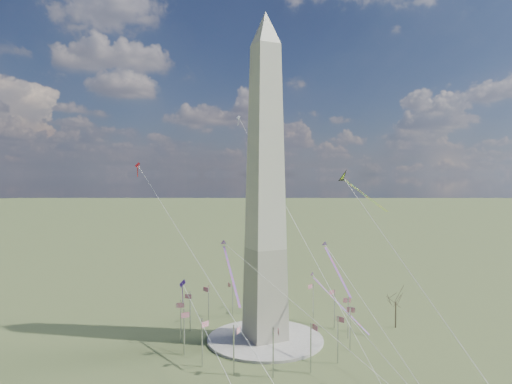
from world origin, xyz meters
name	(u,v)px	position (x,y,z in m)	size (l,w,h in m)	color
ground	(265,340)	(0.00, 0.00, 0.00)	(2000.00, 2000.00, 0.00)	#42572B
plaza	(265,339)	(0.00, 0.00, 0.40)	(36.00, 36.00, 0.80)	#BAB5AA
washington_monument	(265,186)	(0.00, 0.00, 47.95)	(15.56, 15.56, 100.00)	#B7B499
flagpole_ring	(265,317)	(0.00, 0.00, 7.27)	(54.40, 54.40, 13.00)	#BABDC1
tree_near	(396,300)	(44.77, -8.64, 9.47)	(7.59, 7.59, 13.27)	#4F3E30
kite_delta_black	(346,179)	(38.99, 11.67, 49.73)	(13.85, 17.57, 15.18)	black
kite_diamond_purple	(183,287)	(-24.14, 7.52, 17.78)	(1.57, 2.60, 8.26)	#421B7A
kite_streamer_left	(333,263)	(15.25, -14.31, 25.51)	(4.85, 18.60, 12.88)	#F62649
kite_streamer_mid	(229,264)	(-14.20, -4.90, 25.99)	(5.09, 21.48, 14.84)	#F62649
kite_streamer_right	(330,294)	(26.94, 3.98, 10.56)	(8.44, 23.83, 16.81)	#F62649
kite_small_red	(138,166)	(-33.06, 28.15, 54.25)	(1.41, 1.90, 4.85)	red
kite_small_white	(238,118)	(12.26, 48.72, 74.71)	(1.47, 1.47, 4.24)	white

